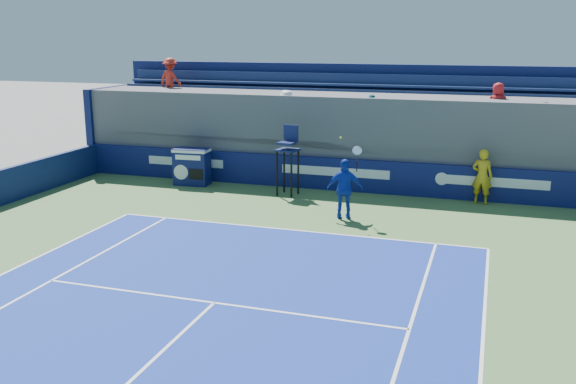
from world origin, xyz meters
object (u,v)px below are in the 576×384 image
(match_clock, at_px, (192,166))
(tennis_player, at_px, (345,189))
(umpire_chair, at_px, (288,153))
(ball_person, at_px, (482,176))

(match_clock, bearing_deg, tennis_player, -22.69)
(match_clock, xyz_separation_m, tennis_player, (6.54, -2.73, 0.21))
(umpire_chair, bearing_deg, match_clock, 174.66)
(umpire_chair, bearing_deg, tennis_player, -42.33)
(ball_person, relative_size, umpire_chair, 0.75)
(match_clock, distance_m, tennis_player, 7.09)
(match_clock, relative_size, tennis_player, 0.54)
(match_clock, height_order, tennis_player, tennis_player)
(ball_person, distance_m, tennis_player, 5.08)
(ball_person, relative_size, match_clock, 1.34)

